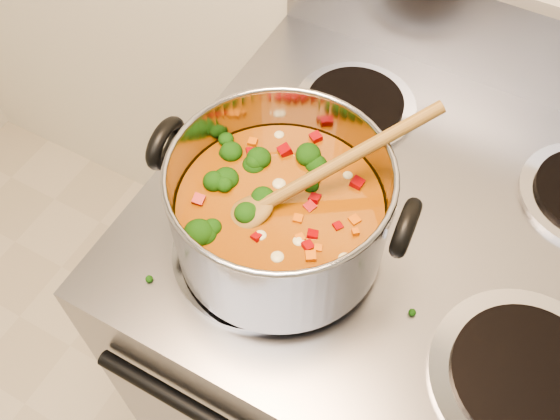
# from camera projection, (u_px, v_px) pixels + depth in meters

# --- Properties ---
(electric_range) EXTENTS (0.80, 0.72, 1.08)m
(electric_range) POSITION_uv_depth(u_px,v_px,m) (385.00, 345.00, 1.27)
(electric_range) COLOR gray
(electric_range) RESTS_ON ground
(stockpot) EXTENTS (0.34, 0.28, 0.17)m
(stockpot) POSITION_uv_depth(u_px,v_px,m) (280.00, 211.00, 0.80)
(stockpot) COLOR gray
(stockpot) RESTS_ON electric_range
(wooden_spoon) EXTENTS (0.22, 0.25, 0.13)m
(wooden_spoon) POSITION_uv_depth(u_px,v_px,m) (295.00, 187.00, 0.77)
(wooden_spoon) COLOR brown
(wooden_spoon) RESTS_ON stockpot
(cooktop_crumbs) EXTENTS (0.36, 0.07, 0.01)m
(cooktop_crumbs) POSITION_uv_depth(u_px,v_px,m) (254.00, 211.00, 0.90)
(cooktop_crumbs) COLOR black
(cooktop_crumbs) RESTS_ON electric_range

